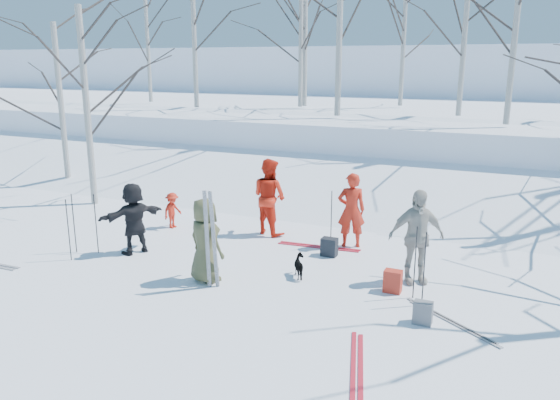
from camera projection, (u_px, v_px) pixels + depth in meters
The scene contains 35 objects.
ground at pixel (248, 283), 10.47m from camera, with size 120.00×120.00×0.00m, color white.
snow_ramp at pixel (354, 196), 16.61m from camera, with size 70.00×9.50×1.40m, color white.
snow_plateau at pixel (418, 131), 25.22m from camera, with size 70.00×18.00×2.20m, color white.
far_hill at pixel (469, 89), 43.51m from camera, with size 90.00×30.00×6.00m, color white.
skier_olive_center at pixel (205, 240), 10.37m from camera, with size 0.81×0.52×1.65m, color #46482B.
skier_red_north at pixel (351, 210), 12.35m from camera, with size 0.63×0.41×1.72m, color red.
skier_redor_behind at pixel (269, 197), 13.27m from camera, with size 0.91×0.71×1.87m, color red.
skier_red_seated at pixel (172, 210), 13.85m from camera, with size 0.59×0.34×0.92m, color red.
skier_cream_east at pixel (416, 237), 10.30m from camera, with size 1.07×0.45×1.83m, color beige.
skier_grey_west at pixel (134, 218), 11.95m from camera, with size 1.48×0.47×1.59m, color black.
dog at pixel (301, 266), 10.71m from camera, with size 0.24×0.53×0.45m, color black.
upright_ski_left at pixel (207, 240), 10.01m from camera, with size 0.07×0.02×1.90m, color silver.
upright_ski_right at pixel (214, 240), 10.00m from camera, with size 0.07×0.02×1.90m, color silver.
ski_pair_a at pixel (319, 247), 12.49m from camera, with size 1.91×0.38×0.02m, color #B41929, non-canonical shape.
ski_pair_c at pixel (357, 366), 7.59m from camera, with size 0.72×1.88×0.02m, color #B41929, non-canonical shape.
ski_pair_d at pixel (451, 321), 8.91m from camera, with size 1.67×1.25×0.02m, color silver, non-canonical shape.
ski_pole_a at pixel (331, 220), 12.28m from camera, with size 0.02×0.02×1.34m, color black.
ski_pole_b at pixel (68, 230), 11.53m from camera, with size 0.02×0.02×1.34m, color black.
ski_pole_c at pixel (74, 223), 12.00m from camera, with size 0.02×0.02×1.34m, color black.
ski_pole_d at pixel (415, 263), 9.66m from camera, with size 0.02×0.02×1.34m, color black.
ski_pole_e at pixel (424, 269), 9.35m from camera, with size 0.02×0.02×1.34m, color black.
ski_pole_f at pixel (96, 224), 11.98m from camera, with size 0.02×0.02×1.34m, color black.
backpack_red at pixel (393, 281), 10.02m from camera, with size 0.32×0.22×0.42m, color #B22A1B.
backpack_grey at pixel (423, 313), 8.81m from camera, with size 0.30×0.20×0.38m, color #5B5D63.
backpack_dark at pixel (329, 247), 11.89m from camera, with size 0.34×0.24×0.40m, color black.
birch_plateau_a at pixel (305, 26), 23.49m from camera, with size 5.37×5.37×6.81m, color silver, non-canonical shape.
birch_plateau_b at pixel (194, 27), 22.82m from camera, with size 5.27×5.27×6.67m, color silver, non-canonical shape.
birch_plateau_c at pixel (465, 31), 19.23m from camera, with size 4.73×4.73×5.90m, color silver, non-canonical shape.
birch_plateau_e at pixel (516, 26), 16.50m from camera, with size 4.75×4.75×5.93m, color silver, non-canonical shape.
birch_plateau_g at pixel (340, 12), 19.13m from camera, with size 5.63×5.63×7.19m, color silver, non-canonical shape.
birch_plateau_i at pixel (404, 39), 23.82m from camera, with size 4.63×4.63×5.75m, color silver, non-canonical shape.
birch_plateau_j at pixel (148, 46), 26.15m from camera, with size 4.29×4.29×5.28m, color silver, non-canonical shape.
birch_plateau_k at pixel (301, 44), 23.25m from camera, with size 4.31×4.31×5.30m, color silver, non-canonical shape.
birch_edge_a at pixel (87, 108), 15.62m from camera, with size 4.56×4.56×5.65m, color silver, non-canonical shape.
birch_edge_d at pixel (61, 106), 18.07m from camera, with size 4.35×4.35×5.36m, color silver, non-canonical shape.
Camera 1 is at (4.59, -8.62, 4.14)m, focal length 35.00 mm.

